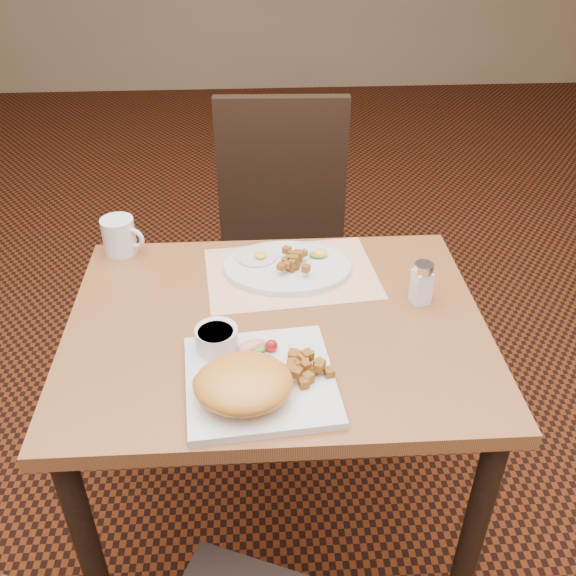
# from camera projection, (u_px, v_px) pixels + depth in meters

# --- Properties ---
(ground) EXTENTS (8.00, 8.00, 0.00)m
(ground) POSITION_uv_depth(u_px,v_px,m) (279.00, 532.00, 1.81)
(ground) COLOR black
(ground) RESTS_ON ground
(table) EXTENTS (0.90, 0.70, 0.75)m
(table) POSITION_uv_depth(u_px,v_px,m) (277.00, 360.00, 1.44)
(table) COLOR #9A592F
(table) RESTS_ON ground
(chair_far) EXTENTS (0.44, 0.45, 0.97)m
(chair_far) POSITION_uv_depth(u_px,v_px,m) (283.00, 238.00, 2.09)
(chair_far) COLOR black
(chair_far) RESTS_ON ground
(placemat) EXTENTS (0.43, 0.32, 0.00)m
(placemat) POSITION_uv_depth(u_px,v_px,m) (291.00, 274.00, 1.53)
(placemat) COLOR white
(placemat) RESTS_ON table
(plate_square) EXTENTS (0.30, 0.30, 0.02)m
(plate_square) POSITION_uv_depth(u_px,v_px,m) (260.00, 380.00, 1.22)
(plate_square) COLOR silver
(plate_square) RESTS_ON table
(plate_oval) EXTENTS (0.32, 0.25, 0.02)m
(plate_oval) POSITION_uv_depth(u_px,v_px,m) (287.00, 268.00, 1.54)
(plate_oval) COLOR silver
(plate_oval) RESTS_ON placemat
(hollandaise_mound) EXTENTS (0.19, 0.16, 0.07)m
(hollandaise_mound) POSITION_uv_depth(u_px,v_px,m) (243.00, 384.00, 1.15)
(hollandaise_mound) COLOR orange
(hollandaise_mound) RESTS_ON plate_square
(ramekin) EXTENTS (0.09, 0.09, 0.05)m
(ramekin) POSITION_uv_depth(u_px,v_px,m) (217.00, 338.00, 1.27)
(ramekin) COLOR silver
(ramekin) RESTS_ON plate_square
(garnish_sq) EXTENTS (0.09, 0.05, 0.03)m
(garnish_sq) POSITION_uv_depth(u_px,v_px,m) (258.00, 346.00, 1.27)
(garnish_sq) COLOR #387223
(garnish_sq) RESTS_ON plate_square
(fried_egg) EXTENTS (0.10, 0.10, 0.02)m
(fried_egg) POSITION_uv_depth(u_px,v_px,m) (257.00, 256.00, 1.56)
(fried_egg) COLOR white
(fried_egg) RESTS_ON plate_oval
(garnish_ov) EXTENTS (0.05, 0.04, 0.02)m
(garnish_ov) POSITION_uv_depth(u_px,v_px,m) (319.00, 254.00, 1.56)
(garnish_ov) COLOR #387223
(garnish_ov) RESTS_ON plate_oval
(salt_shaker) EXTENTS (0.05, 0.05, 0.10)m
(salt_shaker) POSITION_uv_depth(u_px,v_px,m) (422.00, 283.00, 1.41)
(salt_shaker) COLOR white
(salt_shaker) RESTS_ON table
(coffee_mug) EXTENTS (0.11, 0.08, 0.09)m
(coffee_mug) POSITION_uv_depth(u_px,v_px,m) (120.00, 236.00, 1.59)
(coffee_mug) COLOR silver
(coffee_mug) RESTS_ON table
(home_fries_sq) EXTENTS (0.11, 0.11, 0.03)m
(home_fries_sq) POSITION_uv_depth(u_px,v_px,m) (304.00, 367.00, 1.22)
(home_fries_sq) COLOR #975B18
(home_fries_sq) RESTS_ON plate_square
(home_fries_ov) EXTENTS (0.08, 0.11, 0.04)m
(home_fries_ov) POSITION_uv_depth(u_px,v_px,m) (293.00, 261.00, 1.52)
(home_fries_ov) COLOR #975B18
(home_fries_ov) RESTS_ON plate_oval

